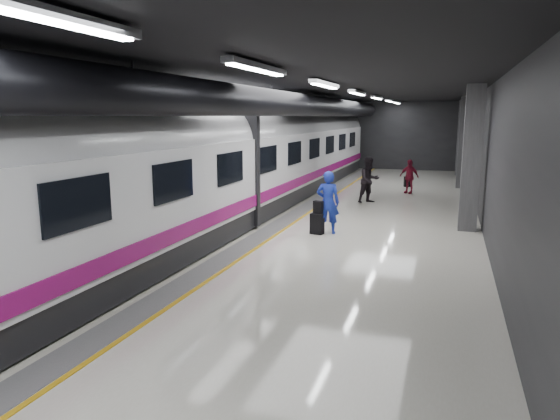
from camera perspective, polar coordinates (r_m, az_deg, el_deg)
The scene contains 9 objects.
ground at distance 15.43m, azimuth 3.61°, elevation -2.64°, with size 40.00×40.00×0.00m, color silver.
platform_hall at distance 16.01m, azimuth 3.67°, elevation 10.62°, with size 10.02×40.02×4.51m.
train at distance 16.23m, azimuth -7.48°, elevation 5.36°, with size 3.05×38.00×4.05m.
traveler_main at distance 15.26m, azimuth 5.49°, elevation 0.88°, with size 0.70×0.46×1.92m, color #1D18BA.
suitcase_main at distance 15.25m, azimuth 4.26°, elevation -1.57°, with size 0.39×0.25×0.64m, color black.
shoulder_bag at distance 15.16m, azimuth 4.39°, elevation 0.32°, with size 0.29×0.15×0.39m, color black.
traveler_far_a at distance 20.96m, azimuth 10.16°, elevation 3.40°, with size 0.93×0.72×1.91m, color black.
traveler_far_b at distance 24.02m, azimuth 14.54°, elevation 3.74°, with size 0.92×0.38×1.57m, color maroon.
suitcase_far at distance 26.31m, azimuth 14.37°, elevation 3.17°, with size 0.35×0.23×0.52m, color black.
Camera 1 is at (3.90, -14.50, 3.55)m, focal length 32.00 mm.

